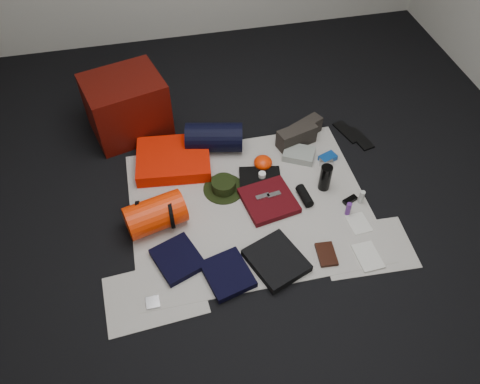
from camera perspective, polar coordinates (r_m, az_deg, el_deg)
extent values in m
cube|color=black|center=(3.21, 1.13, -1.73)|extent=(4.50, 4.50, 0.02)
cube|color=silver|center=(3.20, 1.14, -1.58)|extent=(1.60, 1.30, 0.01)
cube|color=silver|center=(2.86, -10.34, -12.27)|extent=(0.61, 0.44, 0.00)
cube|color=silver|center=(3.10, 15.17, -6.52)|extent=(0.60, 0.43, 0.00)
cube|color=#4B0A05|center=(3.70, -13.66, 10.15)|extent=(0.66, 0.59, 0.47)
cube|color=red|center=(3.46, -8.12, 3.96)|extent=(0.57, 0.49, 0.10)
cylinder|color=#EE2D03|center=(3.05, -10.27, -2.71)|extent=(0.42, 0.31, 0.22)
cylinder|color=black|center=(3.06, -12.11, -3.05)|extent=(0.02, 0.22, 0.22)
cylinder|color=black|center=(3.05, -8.41, -2.45)|extent=(0.02, 0.22, 0.22)
cylinder|color=black|center=(3.51, -3.17, 6.65)|extent=(0.46, 0.30, 0.22)
cylinder|color=black|center=(3.29, -2.00, 0.40)|extent=(0.37, 0.37, 0.01)
cylinder|color=black|center=(3.26, -2.02, 0.88)|extent=(0.17, 0.17, 0.07)
cube|color=#2D2823|center=(3.59, 6.91, 6.73)|extent=(0.32, 0.19, 0.15)
cube|color=#2D2823|center=(3.69, 8.05, 7.71)|extent=(0.28, 0.20, 0.13)
cube|color=black|center=(3.81, 12.93, 7.16)|extent=(0.17, 0.27, 0.01)
cube|color=black|center=(3.77, 14.38, 6.33)|extent=(0.15, 0.27, 0.01)
cube|color=black|center=(2.94, -7.60, -8.09)|extent=(0.34, 0.36, 0.05)
cube|color=black|center=(2.86, -1.51, -9.99)|extent=(0.32, 0.35, 0.05)
cube|color=black|center=(2.91, 4.45, -8.31)|extent=(0.40, 0.43, 0.05)
cube|color=black|center=(3.32, 2.49, 1.29)|extent=(0.34, 0.32, 0.03)
cube|color=#48070C|center=(3.20, 3.53, -1.04)|extent=(0.39, 0.39, 0.04)
ellipsoid|color=#EE2D03|center=(3.41, 2.82, 3.61)|extent=(0.15, 0.15, 0.09)
cube|color=gray|center=(3.52, 7.19, 4.61)|extent=(0.28, 0.25, 0.06)
cylinder|color=black|center=(3.28, 10.36, 1.74)|extent=(0.10, 0.10, 0.20)
cylinder|color=black|center=(3.24, 7.89, -0.46)|extent=(0.08, 0.18, 0.07)
cube|color=silver|center=(3.51, 10.45, 3.67)|extent=(0.11, 0.08, 0.04)
cube|color=navy|center=(3.54, 10.65, 4.11)|extent=(0.15, 0.12, 0.04)
cylinder|color=#57267D|center=(3.19, 13.07, -2.02)|extent=(0.04, 0.04, 0.10)
cylinder|color=#B9BDB8|center=(3.28, 14.59, -0.61)|extent=(0.05, 0.05, 0.10)
cube|color=black|center=(2.99, 10.48, -7.47)|extent=(0.12, 0.18, 0.02)
cube|color=silver|center=(3.05, 15.32, -7.57)|extent=(0.15, 0.21, 0.01)
cube|color=silver|center=(3.20, 14.27, -3.72)|extent=(0.14, 0.17, 0.01)
cube|color=black|center=(3.30, 13.25, -0.95)|extent=(0.11, 0.08, 0.03)
cube|color=silver|center=(2.83, -10.59, -13.09)|extent=(0.08, 0.08, 0.01)
cylinder|color=white|center=(3.32, 2.72, 2.10)|extent=(0.05, 0.05, 0.04)
cube|color=silver|center=(3.18, 2.76, -0.55)|extent=(0.10, 0.05, 0.01)
cube|color=silver|center=(3.20, 4.15, -0.32)|extent=(0.10, 0.05, 0.01)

